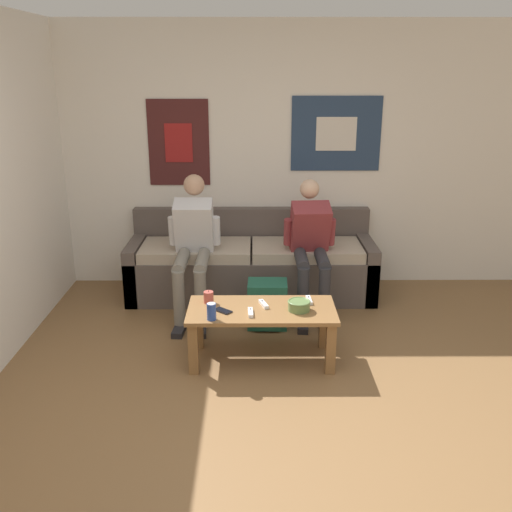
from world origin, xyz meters
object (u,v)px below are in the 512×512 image
(backpack, at_px, (267,305))
(game_controller_near_right, at_px, (309,300))
(coffee_table, at_px, (262,318))
(person_seated_adult, at_px, (193,241))
(couch, at_px, (251,266))
(game_controller_near_left, at_px, (264,304))
(ceramic_bowl, at_px, (299,305))
(person_seated_teen, at_px, (311,243))
(game_controller_far_center, at_px, (251,312))
(pillar_candle, at_px, (209,297))
(drink_can_blue, at_px, (211,312))
(cell_phone, at_px, (223,311))

(backpack, distance_m, game_controller_near_right, 0.60)
(coffee_table, bearing_deg, person_seated_adult, 122.51)
(couch, distance_m, coffee_table, 1.34)
(game_controller_near_left, bearing_deg, ceramic_bowl, -18.71)
(person_seated_adult, relative_size, ceramic_bowl, 7.13)
(person_seated_teen, xyz_separation_m, ceramic_bowl, (-0.18, -0.99, -0.18))
(person_seated_teen, height_order, game_controller_far_center, person_seated_teen)
(person_seated_adult, bearing_deg, game_controller_near_right, -39.98)
(pillar_candle, distance_m, drink_can_blue, 0.31)
(drink_can_blue, bearing_deg, person_seated_teen, 54.82)
(backpack, bearing_deg, cell_phone, -118.26)
(drink_can_blue, xyz_separation_m, game_controller_near_right, (0.72, 0.32, -0.05))
(pillar_candle, height_order, cell_phone, pillar_candle)
(coffee_table, xyz_separation_m, cell_phone, (-0.29, -0.05, 0.09))
(pillar_candle, distance_m, game_controller_near_right, 0.77)
(pillar_candle, xyz_separation_m, game_controller_near_right, (0.77, 0.02, -0.03))
(person_seated_adult, relative_size, person_seated_teen, 1.04)
(ceramic_bowl, distance_m, pillar_candle, 0.69)
(coffee_table, height_order, drink_can_blue, drink_can_blue)
(pillar_candle, bearing_deg, coffee_table, -15.78)
(pillar_candle, relative_size, drink_can_blue, 0.82)
(cell_phone, bearing_deg, person_seated_adult, 107.44)
(pillar_candle, bearing_deg, drink_can_blue, -81.89)
(person_seated_adult, bearing_deg, drink_can_blue, -78.14)
(cell_phone, bearing_deg, game_controller_near_left, 19.38)
(game_controller_near_left, height_order, game_controller_near_right, same)
(backpack, distance_m, pillar_candle, 0.71)
(game_controller_near_left, xyz_separation_m, game_controller_far_center, (-0.10, -0.15, 0.00))
(coffee_table, bearing_deg, ceramic_bowl, -6.82)
(ceramic_bowl, relative_size, cell_phone, 1.16)
(person_seated_teen, relative_size, game_controller_near_left, 7.86)
(pillar_candle, distance_m, cell_phone, 0.20)
(coffee_table, height_order, backpack, coffee_table)
(couch, height_order, ceramic_bowl, couch)
(couch, bearing_deg, person_seated_adult, -142.10)
(couch, relative_size, drink_can_blue, 18.83)
(coffee_table, xyz_separation_m, game_controller_far_center, (-0.08, -0.10, 0.09))
(game_controller_near_left, bearing_deg, coffee_table, -105.50)
(couch, distance_m, cell_phone, 1.41)
(game_controller_near_right, xyz_separation_m, game_controller_far_center, (-0.45, -0.23, 0.00))
(couch, relative_size, backpack, 5.88)
(person_seated_adult, bearing_deg, person_seated_teen, 1.23)
(person_seated_teen, bearing_deg, drink_can_blue, -125.18)
(coffee_table, distance_m, cell_phone, 0.30)
(ceramic_bowl, xyz_separation_m, cell_phone, (-0.56, -0.02, -0.04))
(ceramic_bowl, bearing_deg, person_seated_adult, 131.98)
(person_seated_adult, distance_m, pillar_candle, 0.86)
(couch, height_order, person_seated_teen, person_seated_teen)
(coffee_table, height_order, game_controller_near_right, game_controller_near_right)
(ceramic_bowl, bearing_deg, backpack, 109.28)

